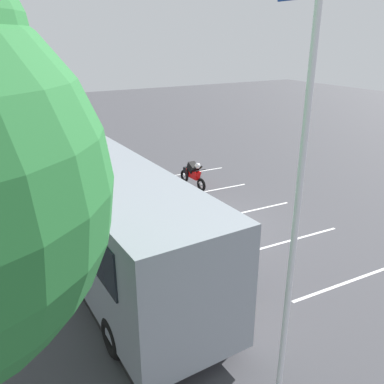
{
  "coord_description": "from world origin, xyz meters",
  "views": [
    {
      "loc": [
        -11.13,
        7.06,
        6.42
      ],
      "look_at": [
        0.8,
        0.28,
        1.1
      ],
      "focal_mm": 37.36,
      "sensor_mm": 36.0,
      "label": 1
    }
  ],
  "objects_px": {
    "flagpole": "(289,278)",
    "tour_bus": "(99,211)",
    "parked_motorcycle_silver": "(218,272)",
    "spectator_left": "(173,211)",
    "parked_motorcycle_dark": "(139,206)",
    "spectator_centre": "(167,198)",
    "traffic_cone": "(203,201)",
    "spectator_far_left": "(196,224)",
    "stunt_motorcycle": "(193,174)"
  },
  "relations": [
    {
      "from": "spectator_centre",
      "to": "parked_motorcycle_silver",
      "type": "bearing_deg",
      "value": 172.68
    },
    {
      "from": "tour_bus",
      "to": "flagpole",
      "type": "distance_m",
      "value": 7.8
    },
    {
      "from": "stunt_motorcycle",
      "to": "traffic_cone",
      "type": "xyz_separation_m",
      "value": [
        -2.35,
        0.86,
        -0.31
      ]
    },
    {
      "from": "spectator_centre",
      "to": "parked_motorcycle_silver",
      "type": "relative_size",
      "value": 0.87
    },
    {
      "from": "spectator_left",
      "to": "parked_motorcycle_dark",
      "type": "relative_size",
      "value": 0.88
    },
    {
      "from": "spectator_left",
      "to": "parked_motorcycle_dark",
      "type": "distance_m",
      "value": 2.37
    },
    {
      "from": "spectator_centre",
      "to": "flagpole",
      "type": "relative_size",
      "value": 0.24
    },
    {
      "from": "parked_motorcycle_dark",
      "to": "stunt_motorcycle",
      "type": "height_order",
      "value": "stunt_motorcycle"
    },
    {
      "from": "spectator_far_left",
      "to": "spectator_left",
      "type": "height_order",
      "value": "spectator_left"
    },
    {
      "from": "parked_motorcycle_silver",
      "to": "parked_motorcycle_dark",
      "type": "xyz_separation_m",
      "value": [
        5.3,
        0.09,
        0.0
      ]
    },
    {
      "from": "parked_motorcycle_silver",
      "to": "traffic_cone",
      "type": "relative_size",
      "value": 3.21
    },
    {
      "from": "tour_bus",
      "to": "spectator_centre",
      "type": "relative_size",
      "value": 6.47
    },
    {
      "from": "tour_bus",
      "to": "parked_motorcycle_dark",
      "type": "xyz_separation_m",
      "value": [
        2.35,
        -2.2,
        -1.16
      ]
    },
    {
      "from": "tour_bus",
      "to": "flagpole",
      "type": "relative_size",
      "value": 1.58
    },
    {
      "from": "parked_motorcycle_dark",
      "to": "spectator_left",
      "type": "bearing_deg",
      "value": -172.73
    },
    {
      "from": "stunt_motorcycle",
      "to": "flagpole",
      "type": "distance_m",
      "value": 13.32
    },
    {
      "from": "flagpole",
      "to": "tour_bus",
      "type": "bearing_deg",
      "value": 2.15
    },
    {
      "from": "tour_bus",
      "to": "stunt_motorcycle",
      "type": "relative_size",
      "value": 5.55
    },
    {
      "from": "spectator_left",
      "to": "parked_motorcycle_dark",
      "type": "xyz_separation_m",
      "value": [
        2.27,
        0.29,
        -0.6
      ]
    },
    {
      "from": "spectator_left",
      "to": "stunt_motorcycle",
      "type": "xyz_separation_m",
      "value": [
        4.2,
        -3.14,
        -0.47
      ]
    },
    {
      "from": "parked_motorcycle_dark",
      "to": "flagpole",
      "type": "distance_m",
      "value": 10.55
    },
    {
      "from": "spectator_left",
      "to": "spectator_centre",
      "type": "height_order",
      "value": "spectator_left"
    },
    {
      "from": "spectator_left",
      "to": "stunt_motorcycle",
      "type": "relative_size",
      "value": 0.88
    },
    {
      "from": "spectator_left",
      "to": "traffic_cone",
      "type": "height_order",
      "value": "spectator_left"
    },
    {
      "from": "spectator_far_left",
      "to": "parked_motorcycle_dark",
      "type": "xyz_separation_m",
      "value": [
        3.45,
        0.48,
        -0.55
      ]
    },
    {
      "from": "spectator_left",
      "to": "parked_motorcycle_silver",
      "type": "bearing_deg",
      "value": 176.27
    },
    {
      "from": "stunt_motorcycle",
      "to": "flagpole",
      "type": "bearing_deg",
      "value": 155.66
    },
    {
      "from": "spectator_centre",
      "to": "parked_motorcycle_dark",
      "type": "relative_size",
      "value": 0.86
    },
    {
      "from": "parked_motorcycle_silver",
      "to": "flagpole",
      "type": "distance_m",
      "value": 5.9
    },
    {
      "from": "flagpole",
      "to": "stunt_motorcycle",
      "type": "bearing_deg",
      "value": -24.34
    },
    {
      "from": "tour_bus",
      "to": "spectator_left",
      "type": "distance_m",
      "value": 2.55
    },
    {
      "from": "spectator_left",
      "to": "spectator_centre",
      "type": "bearing_deg",
      "value": -16.39
    },
    {
      "from": "tour_bus",
      "to": "traffic_cone",
      "type": "xyz_separation_m",
      "value": [
        1.92,
        -4.77,
        -1.34
      ]
    },
    {
      "from": "tour_bus",
      "to": "spectator_far_left",
      "type": "bearing_deg",
      "value": -112.32
    },
    {
      "from": "spectator_left",
      "to": "traffic_cone",
      "type": "xyz_separation_m",
      "value": [
        1.85,
        -2.29,
        -0.78
      ]
    },
    {
      "from": "flagpole",
      "to": "spectator_left",
      "type": "bearing_deg",
      "value": -16.12
    },
    {
      "from": "spectator_far_left",
      "to": "spectator_left",
      "type": "distance_m",
      "value": 1.19
    },
    {
      "from": "parked_motorcycle_silver",
      "to": "stunt_motorcycle",
      "type": "relative_size",
      "value": 0.98
    },
    {
      "from": "traffic_cone",
      "to": "spectator_far_left",
      "type": "bearing_deg",
      "value": 145.25
    },
    {
      "from": "spectator_far_left",
      "to": "flagpole",
      "type": "bearing_deg",
      "value": 159.65
    },
    {
      "from": "spectator_far_left",
      "to": "spectator_left",
      "type": "xyz_separation_m",
      "value": [
        1.18,
        0.19,
        0.05
      ]
    },
    {
      "from": "parked_motorcycle_silver",
      "to": "parked_motorcycle_dark",
      "type": "bearing_deg",
      "value": 1.0
    },
    {
      "from": "tour_bus",
      "to": "spectator_far_left",
      "type": "xyz_separation_m",
      "value": [
        -1.1,
        -2.68,
        -0.61
      ]
    },
    {
      "from": "spectator_centre",
      "to": "spectator_far_left",
      "type": "bearing_deg",
      "value": 176.3
    },
    {
      "from": "traffic_cone",
      "to": "flagpole",
      "type": "bearing_deg",
      "value": 154.65
    },
    {
      "from": "parked_motorcycle_dark",
      "to": "flagpole",
      "type": "relative_size",
      "value": 0.28
    },
    {
      "from": "parked_motorcycle_dark",
      "to": "parked_motorcycle_silver",
      "type": "bearing_deg",
      "value": -179.0
    },
    {
      "from": "spectator_far_left",
      "to": "spectator_left",
      "type": "relative_size",
      "value": 0.96
    },
    {
      "from": "spectator_centre",
      "to": "traffic_cone",
      "type": "bearing_deg",
      "value": -70.55
    },
    {
      "from": "parked_motorcycle_dark",
      "to": "flagpole",
      "type": "height_order",
      "value": "flagpole"
    }
  ]
}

